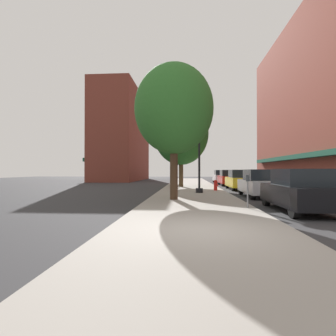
% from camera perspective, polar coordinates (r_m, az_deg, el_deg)
% --- Properties ---
extents(ground_plane, '(90.00, 90.00, 0.00)m').
position_cam_1_polar(ground_plane, '(25.24, 14.04, -4.15)').
color(ground_plane, '#2D2D30').
extents(sidewalk_slab, '(4.80, 50.00, 0.12)m').
position_cam_1_polar(sidewalk_slab, '(25.87, 4.87, -3.94)').
color(sidewalk_slab, gray).
rests_on(sidewalk_slab, ground).
extents(building_right_brick, '(6.80, 40.00, 19.78)m').
position_cam_1_polar(building_right_brick, '(33.66, 32.07, 13.77)').
color(building_right_brick, brown).
rests_on(building_right_brick, ground).
extents(building_far_background, '(6.80, 18.00, 14.46)m').
position_cam_1_polar(building_far_background, '(45.46, -9.54, 6.56)').
color(building_far_background, brown).
rests_on(building_far_background, ground).
extents(lamppost, '(0.48, 0.48, 5.90)m').
position_cam_1_polar(lamppost, '(18.07, 6.63, 4.56)').
color(lamppost, black).
rests_on(lamppost, sidewalk_slab).
extents(fire_hydrant, '(0.33, 0.26, 0.79)m').
position_cam_1_polar(fire_hydrant, '(20.34, 10.04, -3.57)').
color(fire_hydrant, red).
rests_on(fire_hydrant, sidewalk_slab).
extents(parking_meter_near, '(0.14, 0.09, 1.31)m').
position_cam_1_polar(parking_meter_near, '(11.08, 16.51, -3.86)').
color(parking_meter_near, slate).
rests_on(parking_meter_near, sidewalk_slab).
extents(tree_near, '(4.04, 4.04, 6.98)m').
position_cam_1_polar(tree_near, '(14.15, 1.25, 12.35)').
color(tree_near, '#422D1E').
rests_on(tree_near, sidewalk_slab).
extents(tree_mid, '(5.03, 5.03, 7.78)m').
position_cam_1_polar(tree_mid, '(24.94, 2.77, 7.29)').
color(tree_mid, '#4C3823').
rests_on(tree_mid, sidewalk_slab).
extents(car_black, '(1.80, 4.30, 1.66)m').
position_cam_1_polar(car_black, '(11.64, 25.99, -4.36)').
color(car_black, black).
rests_on(car_black, ground).
extents(car_silver, '(1.80, 4.30, 1.66)m').
position_cam_1_polar(car_silver, '(17.12, 18.79, -3.15)').
color(car_silver, black).
rests_on(car_silver, ground).
extents(car_yellow, '(1.80, 4.30, 1.66)m').
position_cam_1_polar(car_yellow, '(23.20, 14.90, -2.47)').
color(car_yellow, black).
rests_on(car_yellow, ground).
extents(car_red, '(1.80, 4.30, 1.66)m').
position_cam_1_polar(car_red, '(29.29, 12.65, -2.07)').
color(car_red, black).
rests_on(car_red, ground).
extents(car_white, '(1.80, 4.30, 1.66)m').
position_cam_1_polar(car_white, '(35.51, 11.16, -1.80)').
color(car_white, black).
rests_on(car_white, ground).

